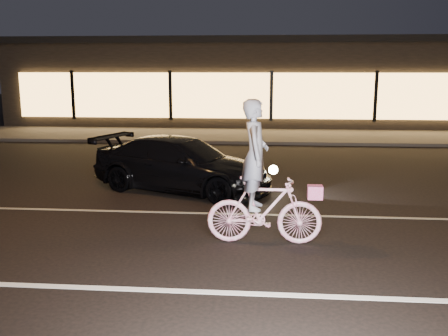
{
  "coord_description": "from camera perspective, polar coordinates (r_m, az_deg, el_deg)",
  "views": [
    {
      "loc": [
        -0.21,
        -7.41,
        2.83
      ],
      "look_at": [
        -0.89,
        0.6,
        1.21
      ],
      "focal_mm": 40.0,
      "sensor_mm": 36.0,
      "label": 1
    }
  ],
  "objects": [
    {
      "name": "cyclist",
      "position": [
        8.06,
        4.35,
        -2.93
      ],
      "size": [
        1.87,
        0.64,
        2.35
      ],
      "rotation": [
        0.0,
        0.0,
        1.57
      ],
      "color": "#E3487F",
      "rests_on": "ground"
    },
    {
      "name": "sidewalk",
      "position": [
        20.6,
        5.39,
        3.65
      ],
      "size": [
        30.0,
        4.0,
        0.12
      ],
      "primitive_type": "cube",
      "color": "#383533",
      "rests_on": "ground"
    },
    {
      "name": "sedan",
      "position": [
        11.61,
        -4.84,
        0.42
      ],
      "size": [
        4.64,
        3.17,
        1.25
      ],
      "rotation": [
        0.0,
        0.0,
        1.2
      ],
      "color": "black",
      "rests_on": "ground"
    },
    {
      "name": "ground",
      "position": [
        7.94,
        6.13,
        -9.55
      ],
      "size": [
        90.0,
        90.0,
        0.0
      ],
      "primitive_type": "plane",
      "color": "black",
      "rests_on": "ground"
    },
    {
      "name": "lane_stripe_near",
      "position": [
        6.56,
        6.4,
        -14.2
      ],
      "size": [
        60.0,
        0.12,
        0.01
      ],
      "primitive_type": "cube",
      "color": "silver",
      "rests_on": "ground"
    },
    {
      "name": "lane_stripe_far",
      "position": [
        9.83,
        5.89,
        -5.36
      ],
      "size": [
        60.0,
        0.1,
        0.01
      ],
      "primitive_type": "cube",
      "color": "gray",
      "rests_on": "ground"
    },
    {
      "name": "storefront",
      "position": [
        26.39,
        5.37,
        9.89
      ],
      "size": [
        25.4,
        8.42,
        4.2
      ],
      "color": "black",
      "rests_on": "ground"
    }
  ]
}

